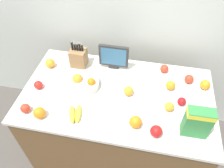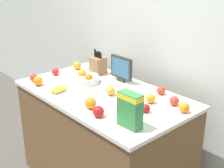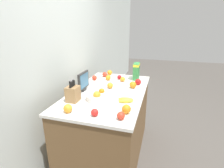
% 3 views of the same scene
% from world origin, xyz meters
% --- Properties ---
extents(ground_plane, '(14.00, 14.00, 0.00)m').
position_xyz_m(ground_plane, '(0.00, 0.00, 0.00)').
color(ground_plane, '#514C47').
extents(wall_back, '(9.00, 0.06, 2.60)m').
position_xyz_m(wall_back, '(0.00, 0.65, 1.30)').
color(wall_back, silver).
rests_on(wall_back, ground_plane).
extents(counter, '(1.51, 0.87, 0.92)m').
position_xyz_m(counter, '(0.00, 0.00, 0.46)').
color(counter, brown).
rests_on(counter, ground_plane).
extents(knife_block, '(0.14, 0.12, 0.27)m').
position_xyz_m(knife_block, '(-0.40, 0.27, 1.01)').
color(knife_block, '#937047').
rests_on(knife_block, counter).
extents(small_monitor, '(0.25, 0.03, 0.24)m').
position_xyz_m(small_monitor, '(-0.09, 0.29, 1.05)').
color(small_monitor, '#2D2D2D').
rests_on(small_monitor, counter).
extents(cereal_box, '(0.17, 0.08, 0.24)m').
position_xyz_m(cereal_box, '(0.57, -0.25, 1.06)').
color(cereal_box, '#338442').
rests_on(cereal_box, counter).
extents(fruit_bowl, '(0.27, 0.27, 0.11)m').
position_xyz_m(fruit_bowl, '(-0.29, 0.03, 0.96)').
color(fruit_bowl, silver).
rests_on(fruit_bowl, counter).
extents(banana_bunch, '(0.12, 0.18, 0.04)m').
position_xyz_m(banana_bunch, '(-0.26, -0.27, 0.94)').
color(banana_bunch, yellow).
rests_on(banana_bunch, counter).
extents(apple_rightmost, '(0.07, 0.07, 0.07)m').
position_xyz_m(apple_rightmost, '(0.35, 0.33, 0.96)').
color(apple_rightmost, red).
rests_on(apple_rightmost, counter).
extents(apple_front, '(0.07, 0.07, 0.07)m').
position_xyz_m(apple_front, '(-0.63, -0.30, 0.96)').
color(apple_front, red).
rests_on(apple_front, counter).
extents(apple_leftmost, '(0.08, 0.08, 0.08)m').
position_xyz_m(apple_leftmost, '(0.32, -0.31, 0.97)').
color(apple_leftmost, red).
rests_on(apple_leftmost, counter).
extents(apple_rear, '(0.07, 0.07, 0.07)m').
position_xyz_m(apple_rear, '(-0.63, -0.06, 0.96)').
color(apple_rear, red).
rests_on(apple_rear, counter).
extents(apple_near_bananas, '(0.06, 0.06, 0.06)m').
position_xyz_m(apple_near_bananas, '(0.49, -0.01, 0.96)').
color(apple_near_bananas, '#A31419').
rests_on(apple_near_bananas, counter).
extents(apple_by_knife_block, '(0.07, 0.07, 0.07)m').
position_xyz_m(apple_by_knife_block, '(0.56, 0.24, 0.96)').
color(apple_by_knife_block, red).
rests_on(apple_by_knife_block, counter).
extents(orange_by_cereal, '(0.08, 0.08, 0.08)m').
position_xyz_m(orange_by_cereal, '(-0.64, 0.20, 0.97)').
color(orange_by_cereal, orange).
rests_on(orange_by_cereal, counter).
extents(orange_front_center, '(0.09, 0.09, 0.09)m').
position_xyz_m(orange_front_center, '(0.18, -0.27, 0.97)').
color(orange_front_center, orange).
rests_on(orange_front_center, counter).
extents(orange_back_center, '(0.07, 0.07, 0.07)m').
position_xyz_m(orange_back_center, '(0.40, -0.08, 0.96)').
color(orange_back_center, orange).
rests_on(orange_back_center, counter).
extents(orange_front_left, '(0.08, 0.08, 0.08)m').
position_xyz_m(orange_front_left, '(0.68, 0.20, 0.96)').
color(orange_front_left, orange).
rests_on(orange_front_left, counter).
extents(orange_near_bowl, '(0.08, 0.08, 0.08)m').
position_xyz_m(orange_near_bowl, '(0.09, 0.01, 0.96)').
color(orange_near_bowl, orange).
rests_on(orange_near_bowl, counter).
extents(orange_mid_right, '(0.07, 0.07, 0.07)m').
position_xyz_m(orange_mid_right, '(0.41, 0.14, 0.96)').
color(orange_mid_right, orange).
rests_on(orange_mid_right, counter).
extents(orange_front_right, '(0.09, 0.09, 0.09)m').
position_xyz_m(orange_front_right, '(-0.50, -0.33, 0.97)').
color(orange_front_right, orange).
rests_on(orange_front_right, counter).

